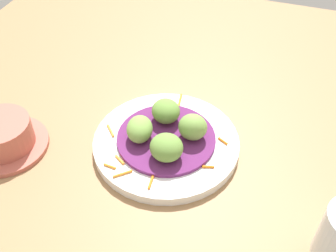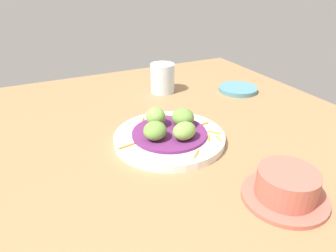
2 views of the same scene
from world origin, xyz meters
TOP-DOWN VIEW (x-y plane):
  - table_surface at (0.00, 0.00)cm, footprint 110.00×110.00cm
  - main_plate at (-0.83, 4.04)cm, footprint 24.45×24.45cm
  - cabbage_bed at (-0.83, 4.04)cm, footprint 16.49×16.49cm
  - carrot_garnish at (0.84, 6.95)cm, footprint 20.81×22.67cm
  - guac_scoop_left at (0.61, -0.03)cm, footprint 6.92×6.97cm
  - guac_scoop_center at (3.24, 5.49)cm, footprint 5.62×6.40cm
  - guac_scoop_right at (-2.28, 8.12)cm, footprint 6.33×6.19cm
  - guac_scoop_back at (-4.91, 2.59)cm, footprint 5.09×4.76cm
  - side_plate_small at (-19.32, 36.91)cm, footprint 11.80×11.80cm
  - terracotta_bowl at (24.78, 12.78)cm, footprint 14.13×14.13cm
  - water_glass at (-29.23, 15.62)cm, footprint 7.37×7.37cm

SIDE VIEW (x-z plane):
  - table_surface at x=0.00cm, z-range 0.00..2.00cm
  - side_plate_small at x=-19.32cm, z-range 2.00..3.32cm
  - main_plate at x=-0.83cm, z-range 2.00..3.65cm
  - carrot_garnish at x=0.84cm, z-range 3.65..4.05cm
  - cabbage_bed at x=-0.83cm, z-range 3.65..4.32cm
  - terracotta_bowl at x=24.78cm, z-range 1.69..7.15cm
  - guac_scoop_center at x=3.24cm, z-range 4.32..8.04cm
  - guac_scoop_left at x=0.61cm, z-range 4.32..8.18cm
  - guac_scoop_right at x=-2.28cm, z-range 4.32..8.34cm
  - water_glass at x=-29.23cm, z-range 2.00..10.76cm
  - guac_scoop_back at x=-4.91cm, z-range 4.32..8.71cm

